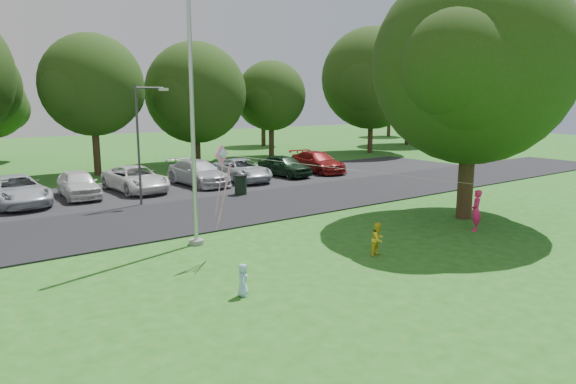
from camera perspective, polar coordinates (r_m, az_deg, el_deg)
ground at (r=15.69m, az=9.97°, el=-7.75°), size 120.00×120.00×0.00m
park_road at (r=22.62m, az=-6.63°, el=-1.94°), size 60.00×6.00×0.06m
parking_strip at (r=28.36m, az=-13.13°, el=0.38°), size 42.00×7.00×0.06m
flagpole at (r=16.94m, az=-10.58°, el=7.94°), size 0.50×0.50×10.00m
street_lamp at (r=23.96m, az=-15.86°, el=6.23°), size 1.53×0.26×5.42m
trash_can at (r=25.85m, az=-5.28°, el=0.74°), size 0.65×0.65×1.02m
big_tree at (r=21.58m, az=19.87°, el=12.79°), size 8.61×7.78×10.03m
tree_row at (r=36.67m, az=-16.65°, el=11.36°), size 64.35×11.94×10.88m
horizon_trees at (r=46.59m, az=-17.71°, el=9.29°), size 77.46×7.20×7.02m
parked_cars at (r=27.96m, az=-14.35°, el=1.62°), size 23.30×5.14×1.36m
woman at (r=20.11m, az=20.16°, el=-1.94°), size 0.67×0.62×1.53m
child_yellow at (r=16.24m, az=9.97°, el=-5.18°), size 0.58×0.49×1.05m
child_blue at (r=12.92m, az=-5.02°, el=-9.70°), size 0.44×0.48×0.83m
kite at (r=15.43m, az=-6.18°, el=2.51°), size 9.45×2.80×2.60m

